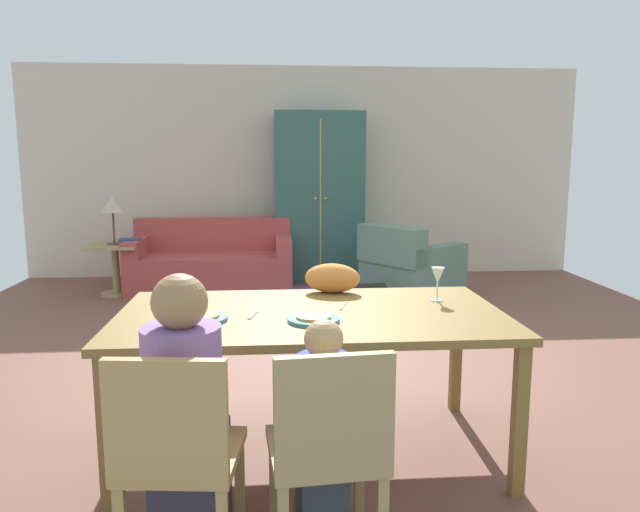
% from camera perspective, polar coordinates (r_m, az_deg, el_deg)
% --- Properties ---
extents(ground_plane, '(7.19, 6.34, 0.02)m').
position_cam_1_polar(ground_plane, '(4.95, 0.57, -8.82)').
color(ground_plane, brown).
extents(back_wall, '(7.19, 0.10, 2.70)m').
position_cam_1_polar(back_wall, '(7.92, -1.48, 7.98)').
color(back_wall, beige).
rests_on(back_wall, ground_plane).
extents(dining_table, '(1.94, 1.07, 0.76)m').
position_cam_1_polar(dining_table, '(3.05, -0.85, -6.49)').
color(dining_table, olive).
rests_on(dining_table, ground_plane).
extents(plate_near_man, '(0.25, 0.25, 0.02)m').
position_cam_1_polar(plate_near_man, '(2.93, -11.24, -5.88)').
color(plate_near_man, teal).
rests_on(plate_near_man, dining_table).
extents(pizza_near_man, '(0.17, 0.17, 0.01)m').
position_cam_1_polar(pizza_near_man, '(2.92, -11.25, -5.59)').
color(pizza_near_man, gold).
rests_on(pizza_near_man, plate_near_man).
extents(plate_near_child, '(0.25, 0.25, 0.02)m').
position_cam_1_polar(plate_near_child, '(2.85, -0.62, -6.09)').
color(plate_near_child, teal).
rests_on(plate_near_child, dining_table).
extents(pizza_near_child, '(0.17, 0.17, 0.01)m').
position_cam_1_polar(pizza_near_child, '(2.85, -0.62, -5.80)').
color(pizza_near_child, '#DD9A4F').
rests_on(pizza_near_child, plate_near_child).
extents(wine_glass, '(0.07, 0.07, 0.19)m').
position_cam_1_polar(wine_glass, '(3.29, 11.18, -1.99)').
color(wine_glass, silver).
rests_on(wine_glass, dining_table).
extents(fork, '(0.05, 0.15, 0.01)m').
position_cam_1_polar(fork, '(2.98, -6.42, -5.62)').
color(fork, silver).
rests_on(fork, dining_table).
extents(knife, '(0.06, 0.17, 0.01)m').
position_cam_1_polar(knife, '(3.14, 2.22, -4.78)').
color(knife, silver).
rests_on(knife, dining_table).
extents(dining_chair_man, '(0.46, 0.46, 0.87)m').
position_cam_1_polar(dining_chair_man, '(2.31, -13.55, -17.58)').
color(dining_chair_man, '#B0874C').
rests_on(dining_chair_man, ground_plane).
extents(person_man, '(0.31, 0.41, 1.11)m').
position_cam_1_polar(person_man, '(2.45, -12.62, -15.32)').
color(person_man, '#39364D').
rests_on(person_man, ground_plane).
extents(dining_chair_child, '(0.46, 0.46, 0.87)m').
position_cam_1_polar(dining_chair_child, '(2.29, 0.84, -17.56)').
color(dining_chair_child, '#A28651').
rests_on(dining_chair_child, ground_plane).
extents(person_child, '(0.22, 0.30, 0.92)m').
position_cam_1_polar(person_child, '(2.46, 0.22, -17.03)').
color(person_child, '#34434C').
rests_on(person_child, ground_plane).
extents(cat, '(0.35, 0.22, 0.17)m').
position_cam_1_polar(cat, '(3.44, 1.18, -2.12)').
color(cat, orange).
rests_on(cat, dining_table).
extents(area_rug, '(2.60, 1.80, 0.01)m').
position_cam_1_polar(area_rug, '(6.39, 0.70, -4.52)').
color(area_rug, slate).
rests_on(area_rug, ground_plane).
extents(couch, '(1.87, 0.86, 0.82)m').
position_cam_1_polar(couch, '(7.18, -10.27, -0.71)').
color(couch, '#A6433E').
rests_on(couch, ground_plane).
extents(armchair, '(1.19, 1.19, 0.82)m').
position_cam_1_polar(armchair, '(6.63, 8.49, -1.33)').
color(armchair, slate).
rests_on(armchair, ground_plane).
extents(armoire, '(1.10, 0.59, 2.10)m').
position_cam_1_polar(armoire, '(7.55, -0.12, 5.65)').
color(armoire, '#2E584D').
rests_on(armoire, ground_plane).
extents(side_table, '(0.56, 0.56, 0.58)m').
position_cam_1_polar(side_table, '(7.10, -18.95, -0.55)').
color(side_table, '#9D8956').
rests_on(side_table, ground_plane).
extents(table_lamp, '(0.26, 0.26, 0.54)m').
position_cam_1_polar(table_lamp, '(7.03, -19.22, 4.53)').
color(table_lamp, brown).
rests_on(table_lamp, side_table).
extents(book_lower, '(0.22, 0.16, 0.03)m').
position_cam_1_polar(book_lower, '(7.02, -17.79, 1.19)').
color(book_lower, '#9F3A3A').
rests_on(book_lower, side_table).
extents(book_upper, '(0.22, 0.16, 0.03)m').
position_cam_1_polar(book_upper, '(7.07, -17.70, 1.48)').
color(book_upper, navy).
rests_on(book_upper, book_lower).
extents(handbag, '(0.32, 0.16, 0.26)m').
position_cam_1_polar(handbag, '(6.12, 4.81, -3.96)').
color(handbag, black).
rests_on(handbag, ground_plane).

